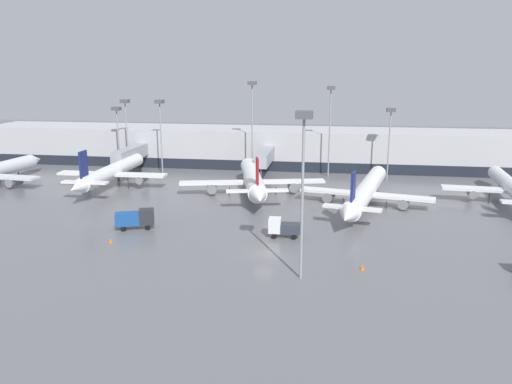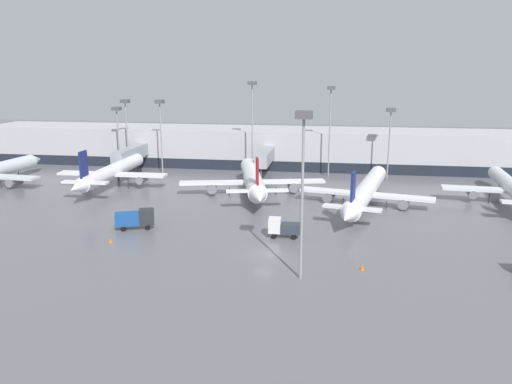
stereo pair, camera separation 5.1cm
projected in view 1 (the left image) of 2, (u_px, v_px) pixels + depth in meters
name	position (u px, v px, depth m)	size (l,w,h in m)	color
ground_plane	(264.00, 254.00, 63.91)	(320.00, 320.00, 0.00)	slate
terminal_building	(297.00, 148.00, 122.25)	(160.00, 31.48, 9.00)	#B2B2B7
parked_jet_1	(112.00, 172.00, 99.85)	(22.22, 33.57, 9.18)	white
parked_jet_2	(253.00, 179.00, 94.34)	(27.39, 33.94, 8.91)	white
parked_jet_4	(366.00, 191.00, 86.55)	(23.10, 38.15, 8.44)	white
service_truck_1	(135.00, 218.00, 73.84)	(5.94, 3.70, 2.94)	#19478C
service_truck_2	(283.00, 227.00, 70.21)	(4.53, 2.16, 2.76)	#2D333D
traffic_cone_2	(362.00, 267.00, 58.92)	(0.50, 0.50, 0.67)	orange
traffic_cone_3	(364.00, 201.00, 88.60)	(0.42, 0.42, 0.69)	orange
traffic_cone_4	(111.00, 240.00, 68.22)	(0.45, 0.45, 0.62)	orange
apron_light_mast_0	(252.00, 103.00, 109.16)	(1.80, 1.80, 20.67)	gray
apron_light_mast_1	(126.00, 114.00, 115.58)	(1.80, 1.80, 16.44)	gray
apron_light_mast_3	(330.00, 106.00, 107.68)	(1.80, 1.80, 19.70)	gray
apron_light_mast_4	(303.00, 149.00, 53.08)	(1.80, 1.80, 18.83)	gray
apron_light_mast_5	(160.00, 115.00, 111.86)	(1.80, 1.80, 16.57)	gray
apron_light_mast_6	(390.00, 122.00, 104.35)	(1.80, 1.80, 15.35)	gray
apron_light_mast_7	(117.00, 119.00, 114.91)	(1.80, 1.80, 14.82)	gray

